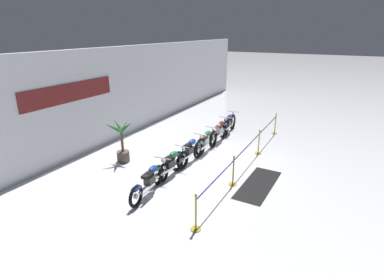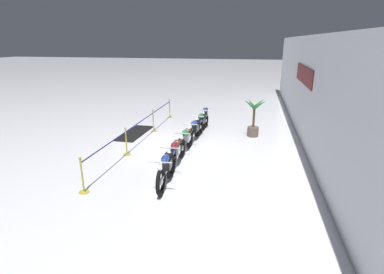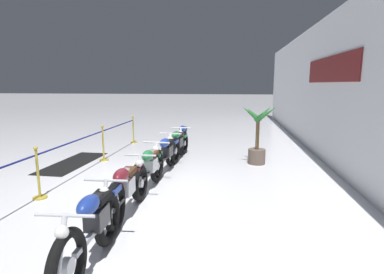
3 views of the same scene
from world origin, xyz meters
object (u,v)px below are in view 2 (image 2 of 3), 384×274
(motorcycle_blue_0, at_px, (205,115))
(motorcycle_blue_2, at_px, (195,130))
(stanchion_mid_left, at_px, (153,124))
(potted_palm_left_of_row, at_px, (254,120))
(motorcycle_green_3, at_px, (186,139))
(stanchion_far_left, at_px, (151,118))
(motorcycle_green_1, at_px, (201,122))
(stanchion_far_right, at_px, (83,181))
(stanchion_mid_right, at_px, (127,146))
(floor_banner, at_px, (135,133))
(motorcycle_blue_5, at_px, (167,167))
(motorcycle_maroon_4, at_px, (176,153))

(motorcycle_blue_0, relative_size, motorcycle_blue_2, 0.97)
(motorcycle_blue_0, height_order, stanchion_mid_left, stanchion_mid_left)
(motorcycle_blue_2, bearing_deg, potted_palm_left_of_row, 115.63)
(motorcycle_green_3, relative_size, stanchion_far_left, 0.24)
(motorcycle_green_1, distance_m, stanchion_mid_left, 2.20)
(motorcycle_blue_2, distance_m, stanchion_mid_left, 2.30)
(motorcycle_blue_2, xyz_separation_m, stanchion_far_right, (5.03, -2.11, -0.12))
(stanchion_mid_left, height_order, stanchion_mid_right, same)
(floor_banner, bearing_deg, motorcycle_green_1, 107.70)
(motorcycle_blue_0, relative_size, stanchion_mid_right, 2.21)
(motorcycle_blue_5, xyz_separation_m, stanchion_mid_left, (-4.88, -2.07, -0.13))
(stanchion_mid_left, relative_size, stanchion_mid_right, 1.00)
(stanchion_mid_left, bearing_deg, stanchion_far_left, 0.00)
(stanchion_mid_right, height_order, stanchion_far_right, same)
(motorcycle_blue_5, height_order, stanchion_far_right, stanchion_far_right)
(potted_palm_left_of_row, distance_m, stanchion_mid_left, 4.50)
(stanchion_mid_right, bearing_deg, stanchion_mid_left, 180.00)
(floor_banner, bearing_deg, motorcycle_maroon_4, 42.11)
(stanchion_mid_left, bearing_deg, motorcycle_maroon_4, 28.84)
(motorcycle_green_3, xyz_separation_m, stanchion_mid_left, (-2.16, -2.03, -0.10))
(motorcycle_blue_2, bearing_deg, motorcycle_blue_0, -179.63)
(motorcycle_blue_5, bearing_deg, potted_palm_left_of_row, 154.78)
(motorcycle_blue_0, relative_size, potted_palm_left_of_row, 1.36)
(potted_palm_left_of_row, bearing_deg, stanchion_far_left, -83.62)
(motorcycle_blue_0, height_order, floor_banner, motorcycle_blue_0)
(stanchion_mid_right, bearing_deg, motorcycle_green_3, 112.86)
(motorcycle_blue_2, relative_size, stanchion_mid_left, 2.27)
(stanchion_far_left, distance_m, stanchion_mid_right, 2.78)
(motorcycle_green_1, distance_m, stanchion_far_right, 6.73)
(motorcycle_maroon_4, height_order, stanchion_mid_left, stanchion_mid_left)
(motorcycle_blue_0, distance_m, motorcycle_blue_5, 6.60)
(motorcycle_blue_0, bearing_deg, stanchion_mid_left, -50.43)
(motorcycle_blue_0, relative_size, motorcycle_green_3, 1.10)
(motorcycle_green_1, xyz_separation_m, stanchion_mid_left, (0.44, -2.15, -0.10))
(motorcycle_green_1, xyz_separation_m, motorcycle_maroon_4, (4.10, -0.13, 0.01))
(motorcycle_blue_2, xyz_separation_m, stanchion_mid_left, (-0.90, -2.11, -0.12))
(potted_palm_left_of_row, relative_size, stanchion_mid_right, 1.62)
(motorcycle_blue_0, xyz_separation_m, motorcycle_blue_2, (2.63, 0.02, 0.02))
(motorcycle_green_3, bearing_deg, stanchion_mid_right, -67.14)
(motorcycle_green_3, relative_size, stanchion_mid_right, 2.01)
(motorcycle_green_1, xyz_separation_m, motorcycle_green_3, (2.60, -0.12, 0.01))
(motorcycle_blue_5, bearing_deg, stanchion_far_left, -155.81)
(motorcycle_blue_5, height_order, stanchion_mid_left, stanchion_mid_left)
(stanchion_mid_right, distance_m, stanchion_far_right, 2.91)
(potted_palm_left_of_row, height_order, stanchion_far_left, potted_palm_left_of_row)
(stanchion_mid_left, bearing_deg, motorcycle_green_3, 43.13)
(motorcycle_maroon_4, xyz_separation_m, stanchion_far_left, (-3.40, -2.02, 0.25))
(motorcycle_blue_0, distance_m, potted_palm_left_of_row, 2.83)
(stanchion_far_left, relative_size, stanchion_far_right, 8.27)
(stanchion_far_left, bearing_deg, stanchion_far_right, -0.00)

